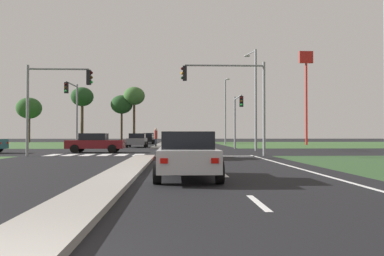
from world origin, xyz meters
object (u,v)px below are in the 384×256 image
Objects in this scene: car_white_fifth at (149,138)px; treeline_second at (82,97)px; car_red_fourth at (186,145)px; traffic_signal_far_right at (237,112)px; car_grey_third at (137,140)px; traffic_signal_far_left at (73,104)px; traffic_signal_near_right at (234,91)px; car_black_second at (147,139)px; fastfood_pole_sign at (306,77)px; traffic_signal_near_left at (51,94)px; treeline_third at (122,105)px; treeline_fourth at (134,97)px; treeline_near at (29,108)px; pedestrian_at_median at (156,135)px; car_maroon_sixth at (95,143)px; car_silver_near at (187,155)px; street_lamp_third at (226,108)px; street_lamp_near at (384,24)px; street_lamp_second at (255,94)px.

treeline_second is at bearing -21.36° from car_white_fifth.
car_red_fourth is 15.32m from traffic_signal_far_right.
traffic_signal_far_right is (9.88, -6.37, 2.72)m from car_grey_third.
traffic_signal_far_left is 17.74m from traffic_signal_near_right.
fastfood_pole_sign is at bearing 165.67° from car_black_second.
treeline_third is (-1.09, 43.19, 2.41)m from traffic_signal_near_left.
treeline_fourth reaches higher than car_white_fifth.
traffic_signal_near_left is at bearing -139.87° from traffic_signal_far_right.
traffic_signal_far_left is at bearing 79.66° from car_white_fifth.
car_black_second is 22.13m from traffic_signal_far_left.
treeline_fourth is (1.05, 42.69, 3.75)m from traffic_signal_near_left.
traffic_signal_far_right is (10.04, -28.48, 2.67)m from car_white_fifth.
fastfood_pole_sign is at bearing -22.63° from treeline_near.
car_black_second is 0.36× the size of fastfood_pole_sign.
car_red_fourth is 0.68× the size of traffic_signal_far_left.
traffic_signal_far_right is (9.86, -21.41, 2.72)m from car_black_second.
treeline_near is (-23.15, 29.56, 4.56)m from pedestrian_at_median.
car_red_fourth is at bearing 40.98° from car_maroon_sixth.
fastfood_pole_sign reaches higher than traffic_signal_near_right.
traffic_signal_far_left is (-10.03, 14.38, 3.43)m from car_red_fourth.
car_maroon_sixth is at bearing -88.81° from treeline_fourth.
car_black_second is 27.91m from car_maroon_sixth.
pedestrian_at_median is (-7.78, 4.11, -2.19)m from traffic_signal_far_right.
treeline_second is at bearing 105.63° from car_silver_near.
car_grey_third is 18.64m from traffic_signal_near_left.
pedestrian_at_median is at bearing 110.42° from traffic_signal_near_right.
car_red_fourth is at bearing 88.78° from car_silver_near.
traffic_signal_near_left is at bearing -45.65° from pedestrian_at_median.
car_red_fourth is 50.53m from treeline_second.
car_red_fourth is 0.73× the size of traffic_signal_near_left.
traffic_signal_near_right is 1.05× the size of traffic_signal_near_left.
treeline_fourth is (2.14, -0.51, 1.34)m from treeline_third.
car_red_fourth is 10.26m from car_maroon_sixth.
car_black_second is at bearing -90.07° from car_grey_third.
street_lamp_third reaches higher than pedestrian_at_median.
treeline_third is (0.38, 31.40, 2.18)m from traffic_signal_far_left.
car_red_fourth is at bearing 96.51° from car_white_fifth.
treeline_third is at bearing 89.31° from traffic_signal_far_left.
traffic_signal_near_right is at bearing 103.50° from car_black_second.
car_silver_near is at bearing -69.02° from traffic_signal_far_left.
fastfood_pole_sign reaches higher than street_lamp_near.
traffic_signal_near_right reaches higher than car_white_fifth.
car_white_fifth is 28.94m from traffic_signal_far_left.
traffic_signal_near_left is at bearing -150.81° from street_lamp_second.
car_grey_third is at bearing 98.03° from car_silver_near.
treeline_third is (-15.82, 34.97, 1.54)m from street_lamp_second.
car_black_second is 23.69m from fastfood_pole_sign.
car_grey_third is at bearing 171.02° from car_maroon_sixth.
street_lamp_second reaches higher than traffic_signal_far_right.
fastfood_pole_sign is (13.58, 27.50, 4.79)m from traffic_signal_near_right.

